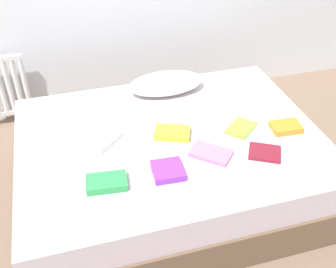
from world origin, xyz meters
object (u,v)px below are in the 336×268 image
Objects in this scene: textbook_green at (107,183)px; textbook_orange at (286,127)px; radiator at (5,87)px; textbook_lime at (241,128)px; textbook_pink at (211,153)px; pillow at (166,83)px; textbook_maroon at (265,153)px; textbook_white at (100,139)px; textbook_purple at (168,171)px; bed at (170,165)px; textbook_yellow at (172,133)px.

textbook_orange is at bearing 15.34° from textbook_green.
radiator reaches higher than textbook_lime.
radiator reaches higher than textbook_pink.
pillow reaches higher than textbook_orange.
textbook_maroon is at bearing -43.75° from radiator.
textbook_maroon is 1.04m from textbook_white.
textbook_purple is at bearing 6.56° from textbook_green.
textbook_white reaches higher than textbook_lime.
radiator is at bearing 148.52° from textbook_orange.
pillow reaches higher than radiator.
textbook_maroon is at bearing 27.37° from textbook_pink.
pillow reaches higher than textbook_lime.
textbook_pink is at bearing -53.69° from bed.
pillow is 0.74m from textbook_white.
radiator is 2.23m from textbook_maroon.
radiator reaches higher than textbook_maroon.
pillow is at bearing 62.31° from textbook_green.
bed is 0.67m from textbook_maroon.
textbook_green is at bearing -123.32° from textbook_yellow.
textbook_purple reaches higher than textbook_lime.
textbook_green is (0.63, -1.54, 0.15)m from radiator.
textbook_maroon is 0.89× the size of textbook_white.
textbook_yellow is at bearing -52.59° from textbook_white.
bed is 1.63m from radiator.
pillow is (0.12, 0.54, 0.33)m from bed.
textbook_orange is (0.57, 0.11, 0.01)m from textbook_pink.
textbook_white is at bearing -165.12° from textbook_pink.
textbook_purple is (-0.11, -0.34, 0.27)m from bed.
textbook_lime is 0.28m from textbook_maroon.
textbook_lime and textbook_maroon have the same top height.
textbook_orange is 0.89m from textbook_purple.
textbook_green is at bearing -137.40° from textbook_white.
textbook_lime is at bearing 22.72° from textbook_green.
textbook_lime is 0.84× the size of textbook_pink.
radiator is 1.67m from textbook_green.
textbook_yellow is at bearing 72.52° from textbook_purple.
textbook_yellow is (-0.46, 0.06, 0.01)m from textbook_lime.
textbook_maroon is at bearing -66.30° from pillow.
textbook_lime is 0.35m from textbook_pink.
textbook_purple is (0.36, 0.00, -0.00)m from textbook_green.
radiator is at bearing 75.78° from textbook_white.
textbook_pink is at bearing -34.04° from textbook_yellow.
radiator is 2.44× the size of textbook_yellow.
textbook_green reaches higher than textbook_purple.
pillow is 3.15× the size of textbook_purple.
textbook_pink reaches higher than bed.
textbook_orange reaches higher than bed.
textbook_pink is 1.35× the size of textbook_purple.
bed is 8.23× the size of textbook_pink.
radiator is 2.02m from textbook_lime.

